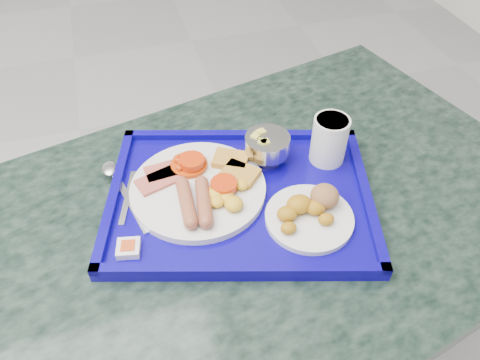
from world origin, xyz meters
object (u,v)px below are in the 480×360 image
at_px(bread_plate, 310,211).
at_px(fruit_bowl, 267,145).
at_px(table, 261,259).
at_px(main_plate, 201,187).
at_px(juice_cup, 329,138).
at_px(tray, 240,197).

distance_m(bread_plate, fruit_bowl, 0.17).
height_order(table, fruit_bowl, fruit_bowl).
xyz_separation_m(main_plate, bread_plate, (0.17, -0.12, 0.00)).
bearing_deg(bread_plate, fruit_bowl, 98.76).
bearing_deg(bread_plate, table, 132.39).
relative_size(table, fruit_bowl, 14.15).
bearing_deg(bread_plate, juice_cup, 55.95).
relative_size(tray, bread_plate, 3.60).
relative_size(table, tray, 2.23).
bearing_deg(main_plate, fruit_bowl, 19.01).
xyz_separation_m(table, tray, (-0.04, 0.02, 0.19)).
xyz_separation_m(tray, main_plate, (-0.07, 0.03, 0.02)).
bearing_deg(tray, bread_plate, -40.04).
xyz_separation_m(fruit_bowl, juice_cup, (0.12, -0.03, 0.01)).
distance_m(bread_plate, juice_cup, 0.17).
bearing_deg(table, fruit_bowl, 69.96).
bearing_deg(juice_cup, tray, -165.88).
height_order(table, bread_plate, bread_plate).
bearing_deg(table, bread_plate, -47.61).
relative_size(main_plate, bread_plate, 1.62).
bearing_deg(table, main_plate, 155.90).
height_order(table, juice_cup, juice_cup).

